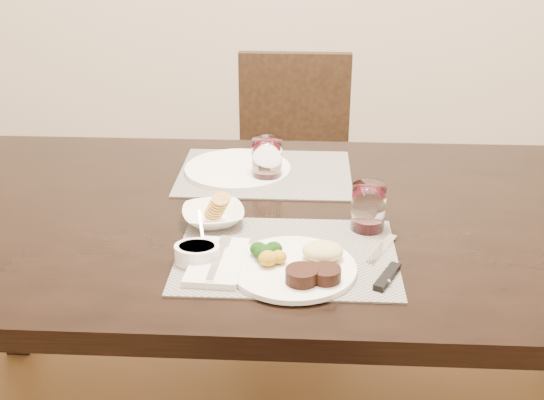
# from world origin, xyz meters

# --- Properties ---
(dining_table) EXTENTS (2.00, 1.00, 0.75)m
(dining_table) POSITION_xyz_m (0.00, 0.00, 0.67)
(dining_table) COLOR black
(dining_table) RESTS_ON ground
(chair_far) EXTENTS (0.42, 0.42, 0.90)m
(chair_far) POSITION_xyz_m (0.00, 0.93, 0.50)
(chair_far) COLOR black
(chair_far) RESTS_ON ground
(placemat_near) EXTENTS (0.46, 0.34, 0.00)m
(placemat_near) POSITION_xyz_m (0.01, -0.21, 0.75)
(placemat_near) COLOR gray
(placemat_near) RESTS_ON dining_table
(placemat_far) EXTENTS (0.46, 0.34, 0.00)m
(placemat_far) POSITION_xyz_m (-0.06, 0.23, 0.75)
(placemat_far) COLOR gray
(placemat_far) RESTS_ON dining_table
(dinner_plate) EXTENTS (0.26, 0.26, 0.05)m
(dinner_plate) POSITION_xyz_m (0.04, -0.28, 0.77)
(dinner_plate) COLOR white
(dinner_plate) RESTS_ON placemat_near
(napkin_fork) EXTENTS (0.12, 0.20, 0.02)m
(napkin_fork) POSITION_xyz_m (-0.13, -0.26, 0.76)
(napkin_fork) COLOR white
(napkin_fork) RESTS_ON placemat_near
(steak_knife) EXTENTS (0.08, 0.24, 0.01)m
(steak_knife) POSITION_xyz_m (0.21, -0.27, 0.76)
(steak_knife) COLOR white
(steak_knife) RESTS_ON placemat_near
(cracker_bowl) EXTENTS (0.17, 0.17, 0.06)m
(cracker_bowl) POSITION_xyz_m (-0.16, -0.07, 0.77)
(cracker_bowl) COLOR white
(cracker_bowl) RESTS_ON placemat_near
(sauce_ramekin) EXTENTS (0.09, 0.14, 0.07)m
(sauce_ramekin) POSITION_xyz_m (-0.17, -0.25, 0.77)
(sauce_ramekin) COLOR white
(sauce_ramekin) RESTS_ON placemat_near
(wine_glass_near) EXTENTS (0.08, 0.08, 0.11)m
(wine_glass_near) POSITION_xyz_m (0.19, -0.08, 0.80)
(wine_glass_near) COLOR silver
(wine_glass_near) RESTS_ON placemat_near
(far_plate) EXTENTS (0.29, 0.29, 0.01)m
(far_plate) POSITION_xyz_m (-0.14, 0.24, 0.76)
(far_plate) COLOR white
(far_plate) RESTS_ON placemat_far
(wine_glass_far) EXTENTS (0.08, 0.08, 0.11)m
(wine_glass_far) POSITION_xyz_m (-0.05, 0.19, 0.80)
(wine_glass_far) COLOR silver
(wine_glass_far) RESTS_ON placemat_far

